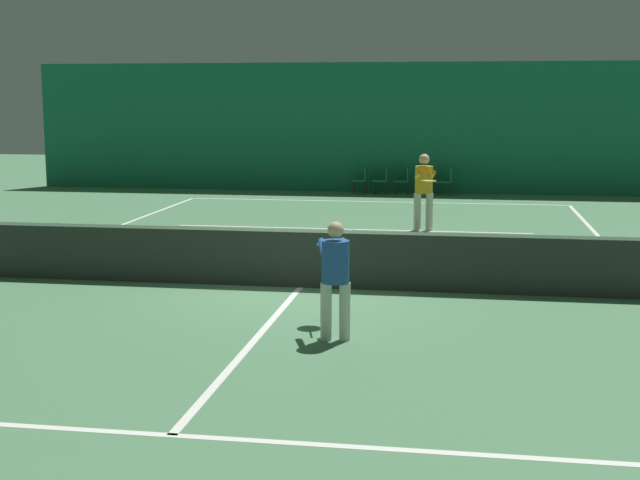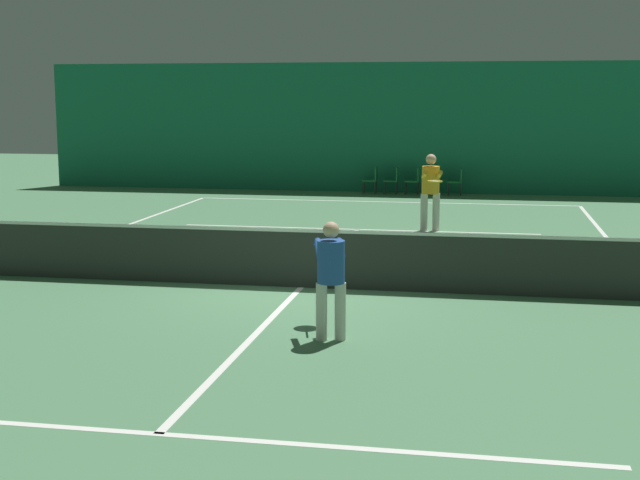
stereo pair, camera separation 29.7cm
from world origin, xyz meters
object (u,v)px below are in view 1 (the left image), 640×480
object	(u,v)px
player_near	(335,271)
courtside_chair_0	(362,178)
player_far	(424,186)
courtside_chair_1	(383,178)
tennis_net	(300,256)
courtside_chair_4	(447,179)
courtside_chair_3	(425,179)
courtside_chair_2	(404,179)

from	to	relation	value
player_near	courtside_chair_0	bearing A→B (deg)	-8.59
player_far	courtside_chair_1	bearing A→B (deg)	-176.45
courtside_chair_1	courtside_chair_0	bearing A→B (deg)	-90.00
player_near	courtside_chair_0	xyz separation A→B (m)	(-1.63, 17.01, -0.40)
tennis_net	courtside_chair_4	world-z (taller)	tennis_net
player_near	courtside_chair_0	world-z (taller)	player_near
courtside_chair_3	courtside_chair_2	bearing A→B (deg)	-90.00
player_far	courtside_chair_4	size ratio (longest dim) A/B	2.08
courtside_chair_0	courtside_chair_3	world-z (taller)	same
player_far	courtside_chair_3	distance (m)	7.63
player_far	courtside_chair_3	world-z (taller)	player_far
player_far	courtside_chair_4	xyz separation A→B (m)	(0.36, 7.60, -0.53)
player_near	player_far	distance (m)	9.43
courtside_chair_0	courtside_chair_3	distance (m)	1.99
courtside_chair_0	tennis_net	bearing A→B (deg)	2.57
courtside_chair_1	courtside_chair_4	distance (m)	1.99
player_far	courtside_chair_0	world-z (taller)	player_far
courtside_chair_4	courtside_chair_2	bearing A→B (deg)	-90.00
courtside_chair_3	courtside_chair_4	xyz separation A→B (m)	(0.66, 0.00, 0.00)
player_near	courtside_chair_2	world-z (taller)	player_near
player_near	courtside_chair_3	world-z (taller)	player_near
courtside_chair_0	courtside_chair_4	world-z (taller)	same
tennis_net	player_far	xyz separation A→B (m)	(1.66, 6.45, 0.51)
courtside_chair_2	courtside_chair_3	xyz separation A→B (m)	(0.66, 0.00, 0.00)
tennis_net	player_near	xyz separation A→B (m)	(1.00, -2.95, 0.37)
player_near	courtside_chair_1	bearing A→B (deg)	-10.81
courtside_chair_0	courtside_chair_2	world-z (taller)	same
player_near	player_far	xyz separation A→B (m)	(0.66, 9.41, 0.14)
player_far	courtside_chair_2	xyz separation A→B (m)	(-0.96, 7.60, -0.53)
courtside_chair_3	tennis_net	bearing A→B (deg)	-5.51
player_near	courtside_chair_2	size ratio (longest dim) A/B	1.80
courtside_chair_3	courtside_chair_4	distance (m)	0.66
player_far	courtside_chair_4	world-z (taller)	player_far
player_far	courtside_chair_2	bearing A→B (deg)	178.70
player_near	courtside_chair_0	distance (m)	17.09
courtside_chair_1	courtside_chair_4	xyz separation A→B (m)	(1.99, 0.00, 0.00)
courtside_chair_2	courtside_chair_3	size ratio (longest dim) A/B	1.00
player_near	player_far	world-z (taller)	player_far
courtside_chair_4	courtside_chair_1	bearing A→B (deg)	-90.00
tennis_net	courtside_chair_3	bearing A→B (deg)	84.49
tennis_net	courtside_chair_0	distance (m)	14.07
player_near	courtside_chair_2	distance (m)	17.02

